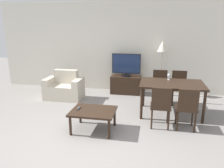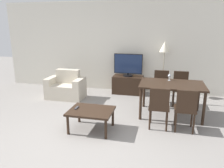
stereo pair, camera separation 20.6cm
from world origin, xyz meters
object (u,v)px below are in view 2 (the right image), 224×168
(floor_lamp, at_px, (165,50))
(remote_primary, at_px, (77,108))
(armchair, at_px, (66,88))
(dining_chair_far, at_px, (181,86))
(dining_table, at_px, (172,87))
(dining_chair_near_right, at_px, (186,108))
(coffee_table, at_px, (91,112))
(tv, at_px, (128,65))
(dining_chair_near, at_px, (159,106))
(dining_chair_far_left, at_px, (161,85))
(tv_stand, at_px, (128,85))
(wine_glass_left, at_px, (169,76))

(floor_lamp, distance_m, remote_primary, 3.14)
(armchair, bearing_deg, dining_chair_far, 3.08)
(floor_lamp, bearing_deg, dining_table, -81.83)
(dining_chair_near_right, bearing_deg, coffee_table, -168.67)
(tv, distance_m, dining_chair_far, 1.65)
(dining_chair_near, distance_m, dining_chair_far, 1.60)
(armchair, height_order, dining_chair_far, dining_chair_far)
(dining_chair_far_left, height_order, floor_lamp, floor_lamp)
(tv_stand, xyz_separation_m, coffee_table, (-0.30, -2.53, 0.10))
(tv_stand, distance_m, dining_chair_near, 2.40)
(dining_chair_far_left, bearing_deg, dining_chair_near, -90.00)
(tv, bearing_deg, wine_glass_left, -44.44)
(dining_chair_far_left, bearing_deg, floor_lamp, 86.88)
(dining_table, height_order, dining_chair_far_left, dining_chair_far_left)
(armchair, relative_size, tv_stand, 1.16)
(dining_chair_near_right, distance_m, remote_primary, 2.10)
(dining_chair_far, distance_m, dining_chair_far_left, 0.49)
(tv_stand, bearing_deg, floor_lamp, 1.73)
(dining_chair_near, relative_size, dining_chair_far_left, 1.00)
(dining_table, bearing_deg, dining_chair_near, -107.88)
(tv, height_order, remote_primary, tv)
(tv, relative_size, remote_primary, 5.59)
(armchair, relative_size, dining_chair_far_left, 1.19)
(coffee_table, xyz_separation_m, dining_chair_far, (1.77, 1.87, 0.12))
(dining_chair_far, bearing_deg, coffee_table, -133.30)
(dining_chair_far, height_order, remote_primary, dining_chair_far)
(tv, relative_size, dining_table, 0.60)
(coffee_table, height_order, dining_chair_far, dining_chair_far)
(dining_chair_near, distance_m, remote_primary, 1.62)
(dining_chair_far, height_order, dining_chair_far_left, same)
(dining_chair_far_left, distance_m, floor_lamp, 1.09)
(armchair, bearing_deg, tv, 26.82)
(armchair, xyz_separation_m, remote_primary, (1.02, -1.69, 0.13))
(dining_chair_near, xyz_separation_m, dining_chair_near_right, (0.49, 0.00, 0.00))
(dining_chair_near_right, height_order, remote_primary, dining_chair_near_right)
(floor_lamp, bearing_deg, dining_chair_near_right, -78.40)
(dining_table, height_order, wine_glass_left, wine_glass_left)
(floor_lamp, relative_size, wine_glass_left, 10.76)
(dining_chair_near, bearing_deg, tv_stand, 114.16)
(coffee_table, distance_m, dining_table, 1.91)
(remote_primary, bearing_deg, tv, 76.45)
(dining_table, distance_m, dining_chair_near, 0.82)
(dining_table, bearing_deg, floor_lamp, 98.17)
(dining_chair_far, height_order, dining_chair_near_right, same)
(dining_chair_near, xyz_separation_m, remote_primary, (-1.58, -0.33, -0.06))
(dining_chair_far_left, distance_m, wine_glass_left, 0.63)
(dining_chair_far, distance_m, floor_lamp, 1.18)
(armchair, xyz_separation_m, dining_table, (2.84, -0.59, 0.38))
(dining_table, distance_m, dining_chair_far, 0.82)
(dining_chair_near, xyz_separation_m, dining_chair_far, (0.49, 1.52, 0.00))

